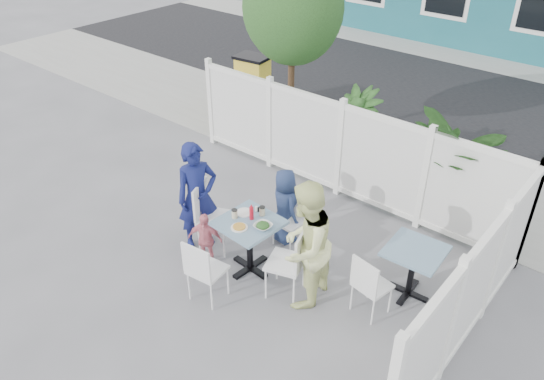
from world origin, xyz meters
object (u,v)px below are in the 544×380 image
Objects in this scene: main_table at (249,233)px; chair_back at (293,215)px; chair_right at (292,258)px; boy at (285,206)px; spare_table at (414,260)px; toddler at (205,239)px; chair_left at (210,211)px; woman at (305,246)px; man at (197,196)px; utility_cabinet at (253,86)px; chair_near at (203,268)px.

chair_back reaches higher than main_table.
chair_right is 0.87× the size of boy.
spare_table is at bearing -152.46° from boy.
chair_back is 1.28m from toddler.
toddler is at bearing 83.52° from chair_right.
toddler is (-0.62, -1.12, -0.08)m from chair_back.
chair_back is 0.73× the size of boy.
chair_left is at bearing 96.80° from toddler.
chair_right is 0.59× the size of woman.
woman reaches higher than boy.
toddler is (0.39, -0.27, -0.39)m from man.
utility_cabinet is 5.85m from chair_near.
spare_table is 2.80m from chair_left.
utility_cabinet is 1.41× the size of chair_back.
chair_back is 0.16m from boy.
chair_left is (-0.77, 0.03, -0.02)m from main_table.
chair_near is 0.80× the size of boy.
toddler reaches higher than spare_table.
boy is (-0.14, -0.01, 0.09)m from chair_back.
chair_back is 1.64m from chair_near.
main_table is at bearing -56.12° from utility_cabinet.
boy is 1.41× the size of toddler.
chair_near is 1.22m from man.
toddler is at bearing -101.99° from man.
woman is 2.07× the size of toddler.
toddler is (-1.43, -0.30, -0.44)m from woman.
main_table is 0.47× the size of woman.
chair_left is 1.24× the size of toddler.
utility_cabinet is 0.74× the size of man.
woman is (0.93, 0.82, 0.31)m from chair_near.
chair_left is at bearing -161.08° from spare_table.
toddler is (-0.50, 0.52, -0.12)m from chair_near.
utility_cabinet is 4.70m from chair_back.
spare_table is 1.50m from chair_right.
chair_near is 0.54× the size of woman.
toddler is at bearing 65.53° from chair_back.
chair_left is at bearing -62.89° from utility_cabinet.
main_table is 0.65m from toddler.
utility_cabinet is at bearing -168.17° from chair_left.
chair_right is 0.63× the size of man.
boy is at bearing 24.51° from chair_right.
boy reaches higher than chair_left.
utility_cabinet reaches higher than chair_left.
chair_right is at bearing -16.33° from toddler.
chair_left is 0.63× the size of man.
boy reaches higher than toddler.
chair_left is at bearing 123.64° from chair_near.
boy is (0.71, 0.79, -0.01)m from chair_left.
man is 1.23m from boy.
chair_back is 1.03× the size of toddler.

